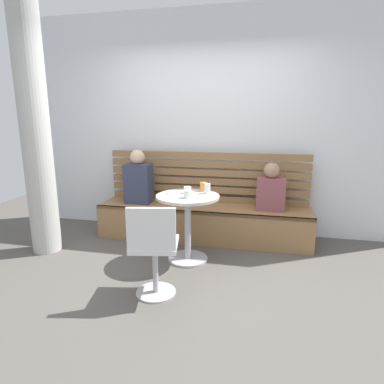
# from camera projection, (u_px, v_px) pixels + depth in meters

# --- Properties ---
(ground) EXTENTS (8.00, 8.00, 0.00)m
(ground) POSITION_uv_depth(u_px,v_px,m) (179.00, 284.00, 3.09)
(ground) COLOR #514C47
(back_wall) EXTENTS (5.20, 0.10, 2.90)m
(back_wall) POSITION_uv_depth(u_px,v_px,m) (209.00, 125.00, 4.32)
(back_wall) COLOR silver
(back_wall) RESTS_ON ground
(concrete_pillar) EXTENTS (0.32, 0.32, 2.80)m
(concrete_pillar) POSITION_uv_depth(u_px,v_px,m) (35.00, 131.00, 3.57)
(concrete_pillar) COLOR #B2B2AD
(concrete_pillar) RESTS_ON ground
(booth_bench) EXTENTS (2.70, 0.52, 0.44)m
(booth_bench) POSITION_uv_depth(u_px,v_px,m) (203.00, 223.00, 4.18)
(booth_bench) COLOR olive
(booth_bench) RESTS_ON ground
(booth_backrest) EXTENTS (2.65, 0.04, 0.67)m
(booth_backrest) POSITION_uv_depth(u_px,v_px,m) (206.00, 177.00, 4.29)
(booth_backrest) COLOR olive
(booth_backrest) RESTS_ON booth_bench
(cafe_table) EXTENTS (0.68, 0.68, 0.74)m
(cafe_table) POSITION_uv_depth(u_px,v_px,m) (188.00, 215.00, 3.50)
(cafe_table) COLOR #ADADB2
(cafe_table) RESTS_ON ground
(white_chair) EXTENTS (0.47, 0.47, 0.85)m
(white_chair) POSITION_uv_depth(u_px,v_px,m) (154.00, 248.00, 2.76)
(white_chair) COLOR #ADADB2
(white_chair) RESTS_ON ground
(person_adult) EXTENTS (0.34, 0.22, 0.70)m
(person_adult) POSITION_uv_depth(u_px,v_px,m) (138.00, 180.00, 4.25)
(person_adult) COLOR #333851
(person_adult) RESTS_ON booth_bench
(person_child_left) EXTENTS (0.34, 0.22, 0.58)m
(person_child_left) POSITION_uv_depth(u_px,v_px,m) (271.00, 190.00, 3.93)
(person_child_left) COLOR brown
(person_child_left) RESTS_ON booth_bench
(cup_ceramic_white) EXTENTS (0.08, 0.08, 0.07)m
(cup_ceramic_white) POSITION_uv_depth(u_px,v_px,m) (188.00, 190.00, 3.55)
(cup_ceramic_white) COLOR white
(cup_ceramic_white) RESTS_ON cafe_table
(cup_water_clear) EXTENTS (0.07, 0.07, 0.11)m
(cup_water_clear) POSITION_uv_depth(u_px,v_px,m) (207.00, 189.00, 3.52)
(cup_water_clear) COLOR white
(cup_water_clear) RESTS_ON cafe_table
(cup_glass_short) EXTENTS (0.08, 0.08, 0.08)m
(cup_glass_short) POSITION_uv_depth(u_px,v_px,m) (187.00, 194.00, 3.33)
(cup_glass_short) COLOR silver
(cup_glass_short) RESTS_ON cafe_table
(cup_tumbler_orange) EXTENTS (0.07, 0.07, 0.10)m
(cup_tumbler_orange) POSITION_uv_depth(u_px,v_px,m) (203.00, 187.00, 3.63)
(cup_tumbler_orange) COLOR orange
(cup_tumbler_orange) RESTS_ON cafe_table
(plate_small) EXTENTS (0.17, 0.17, 0.01)m
(plate_small) POSITION_uv_depth(u_px,v_px,m) (173.00, 192.00, 3.55)
(plate_small) COLOR white
(plate_small) RESTS_ON cafe_table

